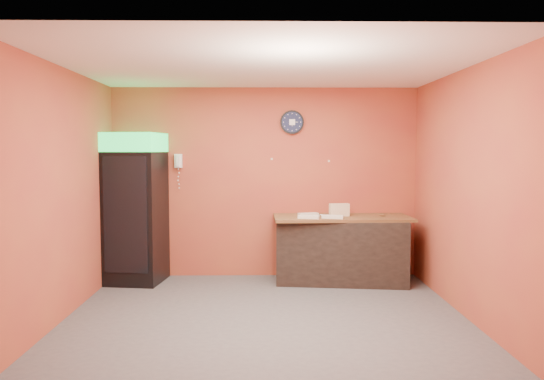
{
  "coord_description": "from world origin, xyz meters",
  "views": [
    {
      "loc": [
        -0.04,
        -5.86,
        1.88
      ],
      "look_at": [
        0.08,
        0.6,
        1.39
      ],
      "focal_mm": 35.0,
      "sensor_mm": 36.0,
      "label": 1
    }
  ],
  "objects": [
    {
      "name": "ceiling",
      "position": [
        0.0,
        0.0,
        2.8
      ],
      "size": [
        4.5,
        4.0,
        0.02
      ],
      "primitive_type": "cube",
      "color": "white",
      "rests_on": "back_wall"
    },
    {
      "name": "prep_counter",
      "position": [
        1.09,
        1.6,
        0.45
      ],
      "size": [
        1.89,
        1.01,
        0.9
      ],
      "primitive_type": "cube",
      "rotation": [
        0.0,
        0.0,
        -0.12
      ],
      "color": "black",
      "rests_on": "floor"
    },
    {
      "name": "wrapped_sandwich_mid",
      "position": [
        0.93,
        1.37,
        0.96
      ],
      "size": [
        0.32,
        0.19,
        0.04
      ],
      "primitive_type": "cube",
      "rotation": [
        0.0,
        0.0,
        -0.26
      ],
      "color": "silver",
      "rests_on": "butcher_paper"
    },
    {
      "name": "left_wall",
      "position": [
        -2.25,
        0.0,
        1.4
      ],
      "size": [
        0.02,
        4.0,
        2.8
      ],
      "primitive_type": "cube",
      "color": "#AF5431",
      "rests_on": "floor"
    },
    {
      "name": "sub_roll_stack",
      "position": [
        1.06,
        1.62,
        1.03
      ],
      "size": [
        0.29,
        0.14,
        0.18
      ],
      "rotation": [
        0.0,
        0.0,
        0.17
      ],
      "color": "#F6E4BF",
      "rests_on": "butcher_paper"
    },
    {
      "name": "back_wall",
      "position": [
        0.0,
        2.0,
        1.4
      ],
      "size": [
        4.5,
        0.02,
        2.8
      ],
      "primitive_type": "cube",
      "color": "#AF5431",
      "rests_on": "floor"
    },
    {
      "name": "wrapped_sandwich_left",
      "position": [
        0.6,
        1.36,
        0.96
      ],
      "size": [
        0.31,
        0.19,
        0.04
      ],
      "primitive_type": "cube",
      "rotation": [
        0.0,
        0.0,
        -0.27
      ],
      "color": "silver",
      "rests_on": "butcher_paper"
    },
    {
      "name": "butcher_paper",
      "position": [
        1.09,
        1.6,
        0.92
      ],
      "size": [
        1.95,
        0.86,
        0.04
      ],
      "primitive_type": "cube",
      "rotation": [
        0.0,
        0.0,
        0.02
      ],
      "color": "brown",
      "rests_on": "prep_counter"
    },
    {
      "name": "wall_phone",
      "position": [
        -1.27,
        1.95,
        1.72
      ],
      "size": [
        0.11,
        0.1,
        0.2
      ],
      "color": "white",
      "rests_on": "back_wall"
    },
    {
      "name": "wrapped_sandwich_right",
      "position": [
        0.62,
        1.66,
        0.96
      ],
      "size": [
        0.31,
        0.19,
        0.04
      ],
      "primitive_type": "cube",
      "rotation": [
        0.0,
        0.0,
        0.29
      ],
      "color": "silver",
      "rests_on": "butcher_paper"
    },
    {
      "name": "beverage_cooler",
      "position": [
        -1.84,
        1.6,
        1.04
      ],
      "size": [
        0.84,
        0.84,
        2.12
      ],
      "rotation": [
        0.0,
        0.0,
        -0.13
      ],
      "color": "black",
      "rests_on": "floor"
    },
    {
      "name": "wall_clock",
      "position": [
        0.4,
        1.97,
        2.29
      ],
      "size": [
        0.35,
        0.06,
        0.35
      ],
      "color": "black",
      "rests_on": "back_wall"
    },
    {
      "name": "kitchen_tool",
      "position": [
        0.94,
        1.66,
        0.97
      ],
      "size": [
        0.06,
        0.06,
        0.06
      ],
      "primitive_type": "cylinder",
      "color": "silver",
      "rests_on": "butcher_paper"
    },
    {
      "name": "right_wall",
      "position": [
        2.25,
        0.0,
        1.4
      ],
      "size": [
        0.02,
        4.0,
        2.8
      ],
      "primitive_type": "cube",
      "color": "#AF5431",
      "rests_on": "floor"
    },
    {
      "name": "floor",
      "position": [
        0.0,
        0.0,
        0.0
      ],
      "size": [
        4.5,
        4.5,
        0.0
      ],
      "primitive_type": "plane",
      "color": "#47474C",
      "rests_on": "ground"
    }
  ]
}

